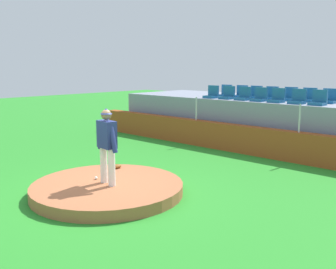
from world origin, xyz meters
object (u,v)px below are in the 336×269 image
stadium_chair_6 (318,100)px  stadium_chair_11 (290,97)px  stadium_chair_1 (228,95)px  stadium_chair_10 (271,96)px  pitcher (107,141)px  stadium_chair_9 (255,95)px  stadium_chair_7 (225,93)px  stadium_chair_12 (309,98)px  stadium_chair_5 (298,99)px  stadium_chair_2 (244,96)px  stadium_chair_13 (329,99)px  stadium_chair_0 (212,94)px  baseball (96,178)px  fielding_glove (116,166)px  stadium_chair_4 (277,98)px  stadium_chair_3 (260,97)px  stadium_chair_8 (241,94)px

stadium_chair_6 → stadium_chair_11: (-1.43, 0.92, 0.00)m
stadium_chair_6 → stadium_chair_1: bearing=-0.5°
stadium_chair_1 → stadium_chair_10: 1.62m
pitcher → stadium_chair_9: stadium_chair_9 is taller
stadium_chair_7 → stadium_chair_11: same height
stadium_chair_11 → stadium_chair_12: (0.71, -0.00, 0.00)m
stadium_chair_5 → stadium_chair_11: (-0.73, 0.92, 0.00)m
stadium_chair_2 → stadium_chair_6: 2.81m
stadium_chair_6 → stadium_chair_13: 0.93m
stadium_chair_9 → stadium_chair_5: bearing=157.3°
stadium_chair_0 → stadium_chair_1: (0.71, 0.06, 0.00)m
stadium_chair_2 → stadium_chair_9: 0.89m
stadium_chair_2 → stadium_chair_13: 2.95m
stadium_chair_10 → stadium_chair_11: 0.73m
baseball → stadium_chair_9: size_ratio=0.15×
stadium_chair_1 → stadium_chair_12: 2.96m
stadium_chair_5 → stadium_chair_10: bearing=-31.0°
pitcher → stadium_chair_1: stadium_chair_1 is taller
stadium_chair_12 → stadium_chair_11: bearing=-0.2°
stadium_chair_1 → stadium_chair_7: bearing=-50.7°
fielding_glove → stadium_chair_4: 6.38m
fielding_glove → stadium_chair_2: size_ratio=0.60×
stadium_chair_3 → stadium_chair_6: size_ratio=1.00×
stadium_chair_0 → stadium_chair_12: bearing=-165.0°
baseball → stadium_chair_0: 7.33m
baseball → stadium_chair_6: stadium_chair_6 is taller
stadium_chair_3 → stadium_chair_7: size_ratio=1.00×
stadium_chair_1 → stadium_chair_7: 1.11m
stadium_chair_8 → stadium_chair_13: (3.51, 0.01, 0.00)m
stadium_chair_2 → stadium_chair_7: 1.68m
pitcher → stadium_chair_5: stadium_chair_5 is taller
pitcher → stadium_chair_12: stadium_chair_12 is taller
stadium_chair_0 → stadium_chair_2: 1.45m
fielding_glove → stadium_chair_10: size_ratio=0.60×
stadium_chair_0 → stadium_chair_4: bearing=-179.7°
stadium_chair_0 → stadium_chair_10: size_ratio=1.00×
stadium_chair_0 → stadium_chair_3: 2.12m
stadium_chair_5 → stadium_chair_8: (-2.82, 0.92, 0.00)m
stadium_chair_10 → stadium_chair_13: same height
stadium_chair_5 → stadium_chair_7: (-3.55, 0.89, 0.00)m
stadium_chair_12 → stadium_chair_1: bearing=17.5°
baseball → stadium_chair_5: (1.88, 6.98, 1.61)m
stadium_chair_5 → stadium_chair_12: bearing=-88.9°
fielding_glove → stadium_chair_1: (-0.52, 6.02, 1.60)m
stadium_chair_2 → stadium_chair_13: (2.80, 0.91, 0.00)m
fielding_glove → stadium_chair_9: (0.17, 6.89, 1.60)m
stadium_chair_1 → stadium_chair_6: bearing=179.5°
stadium_chair_3 → stadium_chair_10: 0.88m
stadium_chair_6 → stadium_chair_0: bearing=0.4°
stadium_chair_5 → pitcher: bearing=79.0°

